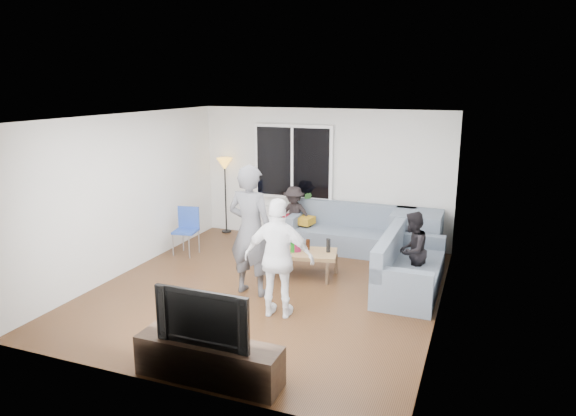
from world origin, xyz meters
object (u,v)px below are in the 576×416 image
at_px(floor_lamp, 226,196).
at_px(sofa_right_section, 411,263).
at_px(sofa_back_section, 350,229).
at_px(spectator_back, 294,215).
at_px(coffee_table, 302,263).
at_px(player_right, 279,258).
at_px(tv_console, 209,361).
at_px(player_left, 251,231).
at_px(side_chair, 186,232).
at_px(television, 207,315).
at_px(spectator_right, 412,251).

bearing_deg(floor_lamp, sofa_right_section, -23.51).
bearing_deg(sofa_back_section, spectator_back, 178.47).
bearing_deg(coffee_table, player_right, -82.01).
bearing_deg(tv_console, spectator_back, 99.85).
relative_size(player_left, player_right, 1.20).
height_order(sofa_back_section, floor_lamp, floor_lamp).
xyz_separation_m(player_left, player_right, (0.68, -0.57, -0.16)).
height_order(side_chair, spectator_back, spectator_back).
distance_m(sofa_back_section, coffee_table, 1.58).
height_order(spectator_back, television, spectator_back).
height_order(spectator_right, television, spectator_right).
distance_m(spectator_right, tv_console, 3.71).
xyz_separation_m(side_chair, player_right, (2.56, -1.77, 0.38)).
relative_size(sofa_back_section, television, 2.18).
relative_size(coffee_table, side_chair, 1.28).
bearing_deg(floor_lamp, spectator_back, -9.08).
height_order(player_left, tv_console, player_left).
bearing_deg(coffee_table, side_chair, 174.54).
xyz_separation_m(sofa_right_section, coffee_table, (-1.73, -0.02, -0.22)).
bearing_deg(sofa_back_section, floor_lamp, 174.00).
xyz_separation_m(player_right, tv_console, (-0.11, -1.72, -0.59)).
relative_size(sofa_right_section, player_right, 1.23).
bearing_deg(coffee_table, television, -88.06).
bearing_deg(sofa_right_section, spectator_right, 0.00).
relative_size(player_right, spectator_back, 1.42).
relative_size(sofa_back_section, spectator_back, 2.01).
bearing_deg(spectator_back, spectator_right, -27.00).
relative_size(player_left, television, 1.84).
bearing_deg(floor_lamp, player_left, -55.87).
height_order(player_right, spectator_back, player_right).
relative_size(side_chair, television, 0.81).
distance_m(player_left, tv_console, 2.47).
relative_size(spectator_right, tv_console, 0.75).
height_order(sofa_right_section, coffee_table, sofa_right_section).
height_order(sofa_right_section, player_left, player_left).
bearing_deg(player_right, spectator_right, -139.74).
bearing_deg(sofa_back_section, tv_console, -93.49).
xyz_separation_m(floor_lamp, spectator_back, (1.62, -0.26, -0.21)).
distance_m(spectator_back, television, 4.87).
relative_size(coffee_table, floor_lamp, 0.71).
bearing_deg(television, player_right, 86.45).
bearing_deg(tv_console, player_right, 86.45).
height_order(coffee_table, player_left, player_left).
relative_size(sofa_back_section, player_right, 1.42).
height_order(floor_lamp, tv_console, floor_lamp).
xyz_separation_m(coffee_table, television, (0.11, -3.26, 0.54)).
bearing_deg(player_left, sofa_back_section, -103.79).
bearing_deg(player_right, player_left, -46.37).
distance_m(side_chair, television, 4.27).
height_order(coffee_table, television, television).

